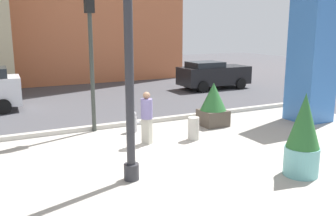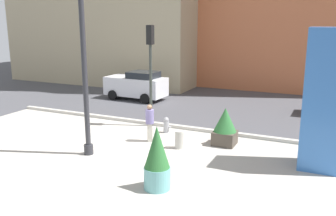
{
  "view_description": "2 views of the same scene",
  "coord_description": "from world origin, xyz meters",
  "px_view_note": "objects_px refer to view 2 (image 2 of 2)",
  "views": [
    {
      "loc": [
        -4.09,
        -9.43,
        3.54
      ],
      "look_at": [
        0.96,
        0.57,
        1.12
      ],
      "focal_mm": 39.96,
      "sensor_mm": 36.0,
      "label": 1
    },
    {
      "loc": [
        7.48,
        -12.8,
        5.18
      ],
      "look_at": [
        1.25,
        0.69,
        1.6
      ],
      "focal_mm": 39.7,
      "sensor_mm": 36.0,
      "label": 2
    }
  ],
  "objects_px": {
    "traffic_light_corner": "(151,60)",
    "potted_plant_near_left": "(157,159)",
    "art_pillar_blue": "(324,100)",
    "fire_hydrant": "(166,125)",
    "lamp_post": "(85,76)",
    "pedestrian_crossing": "(150,121)",
    "car_curb_west": "(137,85)",
    "potted_plant_mid_plaza": "(225,126)",
    "concrete_bollard": "(179,140)"
  },
  "relations": [
    {
      "from": "potted_plant_near_left",
      "to": "traffic_light_corner",
      "type": "relative_size",
      "value": 0.42
    },
    {
      "from": "traffic_light_corner",
      "to": "art_pillar_blue",
      "type": "bearing_deg",
      "value": -15.72
    },
    {
      "from": "potted_plant_mid_plaza",
      "to": "concrete_bollard",
      "type": "bearing_deg",
      "value": -141.78
    },
    {
      "from": "potted_plant_mid_plaza",
      "to": "traffic_light_corner",
      "type": "xyz_separation_m",
      "value": [
        -4.11,
        1.22,
        2.47
      ]
    },
    {
      "from": "traffic_light_corner",
      "to": "pedestrian_crossing",
      "type": "height_order",
      "value": "traffic_light_corner"
    },
    {
      "from": "concrete_bollard",
      "to": "potted_plant_near_left",
      "type": "bearing_deg",
      "value": -77.27
    },
    {
      "from": "lamp_post",
      "to": "art_pillar_blue",
      "type": "xyz_separation_m",
      "value": [
        8.25,
        2.35,
        -0.65
      ]
    },
    {
      "from": "fire_hydrant",
      "to": "concrete_bollard",
      "type": "xyz_separation_m",
      "value": [
        1.39,
        -1.72,
        0.01
      ]
    },
    {
      "from": "potted_plant_near_left",
      "to": "traffic_light_corner",
      "type": "bearing_deg",
      "value": 118.83
    },
    {
      "from": "potted_plant_mid_plaza",
      "to": "concrete_bollard",
      "type": "distance_m",
      "value": 2.03
    },
    {
      "from": "traffic_light_corner",
      "to": "car_curb_west",
      "type": "distance_m",
      "value": 6.85
    },
    {
      "from": "fire_hydrant",
      "to": "traffic_light_corner",
      "type": "relative_size",
      "value": 0.15
    },
    {
      "from": "potted_plant_mid_plaza",
      "to": "car_curb_west",
      "type": "relative_size",
      "value": 0.39
    },
    {
      "from": "potted_plant_near_left",
      "to": "car_curb_west",
      "type": "bearing_deg",
      "value": 122.17
    },
    {
      "from": "lamp_post",
      "to": "pedestrian_crossing",
      "type": "relative_size",
      "value": 3.88
    },
    {
      "from": "traffic_light_corner",
      "to": "potted_plant_near_left",
      "type": "bearing_deg",
      "value": -61.17
    },
    {
      "from": "fire_hydrant",
      "to": "traffic_light_corner",
      "type": "bearing_deg",
      "value": 148.1
    },
    {
      "from": "concrete_bollard",
      "to": "lamp_post",
      "type": "bearing_deg",
      "value": -144.39
    },
    {
      "from": "potted_plant_near_left",
      "to": "concrete_bollard",
      "type": "height_order",
      "value": "potted_plant_near_left"
    },
    {
      "from": "potted_plant_near_left",
      "to": "potted_plant_mid_plaza",
      "type": "distance_m",
      "value": 5.0
    },
    {
      "from": "potted_plant_mid_plaza",
      "to": "traffic_light_corner",
      "type": "height_order",
      "value": "traffic_light_corner"
    },
    {
      "from": "potted_plant_near_left",
      "to": "fire_hydrant",
      "type": "relative_size",
      "value": 2.73
    },
    {
      "from": "art_pillar_blue",
      "to": "potted_plant_mid_plaza",
      "type": "xyz_separation_m",
      "value": [
        -3.74,
        0.99,
        -1.65
      ]
    },
    {
      "from": "potted_plant_mid_plaza",
      "to": "lamp_post",
      "type": "bearing_deg",
      "value": -143.46
    },
    {
      "from": "art_pillar_blue",
      "to": "concrete_bollard",
      "type": "height_order",
      "value": "art_pillar_blue"
    },
    {
      "from": "fire_hydrant",
      "to": "pedestrian_crossing",
      "type": "relative_size",
      "value": 0.46
    },
    {
      "from": "potted_plant_mid_plaza",
      "to": "pedestrian_crossing",
      "type": "height_order",
      "value": "pedestrian_crossing"
    },
    {
      "from": "art_pillar_blue",
      "to": "potted_plant_mid_plaza",
      "type": "bearing_deg",
      "value": 165.22
    },
    {
      "from": "fire_hydrant",
      "to": "pedestrian_crossing",
      "type": "bearing_deg",
      "value": -94.42
    },
    {
      "from": "fire_hydrant",
      "to": "pedestrian_crossing",
      "type": "distance_m",
      "value": 1.54
    },
    {
      "from": "lamp_post",
      "to": "potted_plant_near_left",
      "type": "distance_m",
      "value": 4.63
    },
    {
      "from": "traffic_light_corner",
      "to": "pedestrian_crossing",
      "type": "distance_m",
      "value": 3.37
    },
    {
      "from": "potted_plant_near_left",
      "to": "concrete_bollard",
      "type": "xyz_separation_m",
      "value": [
        -0.84,
        3.71,
        -0.62
      ]
    },
    {
      "from": "lamp_post",
      "to": "potted_plant_mid_plaza",
      "type": "bearing_deg",
      "value": 36.54
    },
    {
      "from": "art_pillar_blue",
      "to": "fire_hydrant",
      "type": "height_order",
      "value": "art_pillar_blue"
    },
    {
      "from": "art_pillar_blue",
      "to": "potted_plant_near_left",
      "type": "bearing_deg",
      "value": -138.46
    },
    {
      "from": "lamp_post",
      "to": "traffic_light_corner",
      "type": "xyz_separation_m",
      "value": [
        0.4,
        4.56,
        0.17
      ]
    },
    {
      "from": "lamp_post",
      "to": "car_curb_west",
      "type": "xyz_separation_m",
      "value": [
        -3.37,
        9.78,
        -2.17
      ]
    },
    {
      "from": "art_pillar_blue",
      "to": "car_curb_west",
      "type": "distance_m",
      "value": 13.88
    },
    {
      "from": "fire_hydrant",
      "to": "pedestrian_crossing",
      "type": "xyz_separation_m",
      "value": [
        -0.11,
        -1.44,
        0.54
      ]
    },
    {
      "from": "traffic_light_corner",
      "to": "concrete_bollard",
      "type": "bearing_deg",
      "value": -43.82
    },
    {
      "from": "traffic_light_corner",
      "to": "car_curb_west",
      "type": "xyz_separation_m",
      "value": [
        -3.77,
        5.22,
        -2.34
      ]
    },
    {
      "from": "car_curb_west",
      "to": "pedestrian_crossing",
      "type": "xyz_separation_m",
      "value": [
        4.82,
        -7.38,
        -0.03
      ]
    },
    {
      "from": "art_pillar_blue",
      "to": "car_curb_west",
      "type": "xyz_separation_m",
      "value": [
        -11.62,
        7.43,
        -1.52
      ]
    },
    {
      "from": "potted_plant_mid_plaza",
      "to": "traffic_light_corner",
      "type": "distance_m",
      "value": 4.95
    },
    {
      "from": "art_pillar_blue",
      "to": "fire_hydrant",
      "type": "distance_m",
      "value": 7.16
    },
    {
      "from": "concrete_bollard",
      "to": "traffic_light_corner",
      "type": "xyz_separation_m",
      "value": [
        -2.55,
        2.45,
        2.9
      ]
    },
    {
      "from": "lamp_post",
      "to": "pedestrian_crossing",
      "type": "xyz_separation_m",
      "value": [
        1.45,
        2.4,
        -2.2
      ]
    },
    {
      "from": "art_pillar_blue",
      "to": "pedestrian_crossing",
      "type": "xyz_separation_m",
      "value": [
        -6.8,
        0.05,
        -1.55
      ]
    },
    {
      "from": "fire_hydrant",
      "to": "car_curb_west",
      "type": "height_order",
      "value": "car_curb_west"
    }
  ]
}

